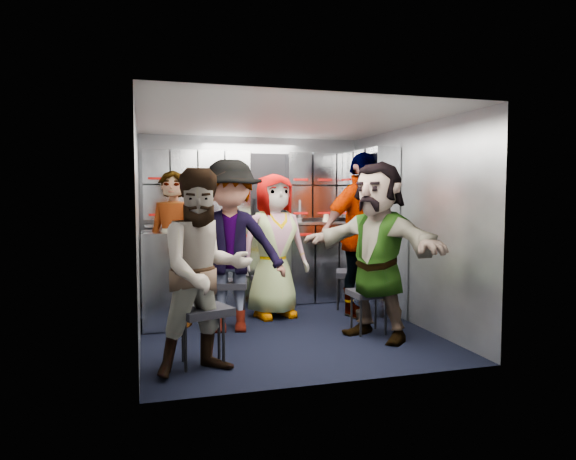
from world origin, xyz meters
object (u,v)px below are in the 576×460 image
object	(u,v)px
jump_seat_center	(270,281)
attendant_arc_b	(230,246)
attendant_arc_e	(377,250)
jump_seat_near_left	(203,314)
attendant_arc_a	(205,271)
attendant_standing	(174,248)
jump_seat_near_right	(369,295)
attendant_arc_d	(361,234)
attendant_arc_c	(274,246)
jump_seat_mid_right	(354,276)
jump_seat_mid_left	(228,286)

from	to	relation	value
jump_seat_center	attendant_arc_b	world-z (taller)	attendant_arc_b
attendant_arc_e	jump_seat_near_left	bearing A→B (deg)	-108.58
attendant_arc_a	attendant_standing	bearing A→B (deg)	81.71
attendant_arc_e	attendant_arc_b	bearing A→B (deg)	-145.96
jump_seat_near_right	attendant_arc_d	xyz separation A→B (m)	(0.22, 0.71, 0.55)
jump_seat_near_left	attendant_arc_c	bearing A→B (deg)	56.47
attendant_standing	attendant_arc_c	distance (m)	1.11
attendant_arc_e	attendant_standing	bearing A→B (deg)	-149.03
jump_seat_near_left	attendant_arc_b	distance (m)	1.14
attendant_standing	attendant_arc_d	xyz separation A→B (m)	(2.06, -0.13, 0.11)
jump_seat_mid_right	attendant_arc_d	bearing A→B (deg)	-90.00
jump_seat_mid_right	attendant_arc_c	world-z (taller)	attendant_arc_c
jump_seat_near_right	attendant_arc_d	world-z (taller)	attendant_arc_d
jump_seat_mid_right	attendant_arc_d	size ratio (longest dim) A/B	0.28
attendant_arc_b	attendant_arc_d	xyz separation A→B (m)	(1.53, 0.26, 0.07)
attendant_arc_c	attendant_arc_b	bearing A→B (deg)	-150.08
attendant_arc_a	jump_seat_mid_left	bearing A→B (deg)	60.30
jump_seat_center	attendant_arc_c	bearing A→B (deg)	-90.00
attendant_standing	attendant_arc_b	world-z (taller)	attendant_arc_b
attendant_standing	attendant_arc_b	size ratio (longest dim) A/B	0.94
jump_seat_mid_left	attendant_arc_d	bearing A→B (deg)	2.84
attendant_arc_a	jump_seat_near_left	bearing A→B (deg)	76.48
jump_seat_near_left	jump_seat_center	world-z (taller)	jump_seat_near_left
attendant_arc_a	attendant_arc_d	distance (m)	2.39
jump_seat_center	attendant_arc_b	distance (m)	1.00
jump_seat_near_left	attendant_arc_d	xyz separation A→B (m)	(1.92, 1.23, 0.50)
jump_seat_center	jump_seat_mid_right	distance (m)	0.98
jump_seat_center	attendant_arc_c	size ratio (longest dim) A/B	0.27
jump_seat_mid_left	attendant_arc_a	size ratio (longest dim) A/B	0.30
attendant_arc_d	attendant_arc_b	bearing A→B (deg)	171.49
attendant_arc_e	jump_seat_mid_right	bearing A→B (deg)	138.12
jump_seat_center	attendant_arc_c	distance (m)	0.46
attendant_arc_c	attendant_arc_d	bearing A→B (deg)	-22.47
attendant_arc_d	jump_seat_mid_left	bearing A→B (deg)	164.83
jump_seat_near_right	attendant_arc_c	xyz separation A→B (m)	(-0.73, 0.93, 0.43)
attendant_standing	attendant_arc_b	bearing A→B (deg)	-8.00
attendant_arc_a	attendant_arc_c	xyz separation A→B (m)	(0.96, 1.63, 0.01)
jump_seat_near_right	attendant_standing	distance (m)	2.06
jump_seat_near_left	attendant_arc_a	distance (m)	0.41
jump_seat_center	jump_seat_mid_right	xyz separation A→B (m)	(0.96, -0.22, 0.05)
attendant_arc_b	jump_seat_mid_left	bearing A→B (deg)	99.96
jump_seat_mid_left	jump_seat_near_right	world-z (taller)	jump_seat_mid_left
jump_seat_mid_right	jump_seat_near_right	distance (m)	0.92
attendant_arc_c	jump_seat_center	bearing A→B (deg)	80.38
attendant_arc_b	attendant_arc_d	size ratio (longest dim) A/B	0.93
jump_seat_mid_right	jump_seat_near_right	xyz separation A→B (m)	(-0.22, -0.89, -0.05)
attendant_arc_b	jump_seat_mid_right	bearing A→B (deg)	25.86
jump_seat_center	attendant_arc_e	xyz separation A→B (m)	(0.73, -1.29, 0.47)
jump_seat_center	jump_seat_mid_left	bearing A→B (deg)	-140.46
jump_seat_mid_right	attendant_arc_b	bearing A→B (deg)	-164.09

